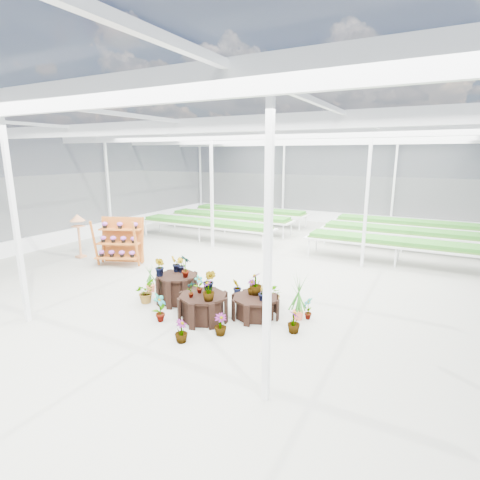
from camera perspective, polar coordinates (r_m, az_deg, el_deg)
The scene contains 10 objects.
ground_plane at distance 10.81m, azimuth -1.96°, elevation -7.44°, with size 24.00×24.00×0.00m, color gray.
greenhouse_shell at distance 10.25m, azimuth -2.06°, elevation 4.44°, with size 18.00×24.00×4.50m, color white, non-canonical shape.
steel_frame at distance 10.25m, azimuth -2.06°, elevation 4.44°, with size 18.00×24.00×4.50m, color silver, non-canonical shape.
nursery_benches at distance 17.09m, azimuth 10.18°, elevation 1.45°, with size 16.00×7.00×0.84m, color silver, non-canonical shape.
plinth_tall at distance 9.93m, azimuth -9.53°, elevation -7.26°, with size 1.07×1.07×0.73m, color black.
plinth_mid at distance 8.85m, azimuth -5.63°, elevation -10.16°, with size 1.15×1.15×0.61m, color black.
plinth_low at distance 8.97m, azimuth 2.32°, elevation -10.14°, with size 1.11×1.11×0.50m, color black.
shelf_rack at distance 13.56m, azimuth -17.95°, elevation -0.26°, with size 1.54×0.81×1.63m, color #A1511A, non-canonical shape.
bird_table at distance 15.02m, azimuth -23.32°, elevation 0.56°, with size 0.39×0.39×1.63m, color #AD6F46, non-canonical shape.
nursery_plants at distance 9.31m, azimuth -3.93°, elevation -7.62°, with size 4.81×3.14×1.32m.
Camera 1 is at (5.08, -8.77, 3.76)m, focal length 28.00 mm.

